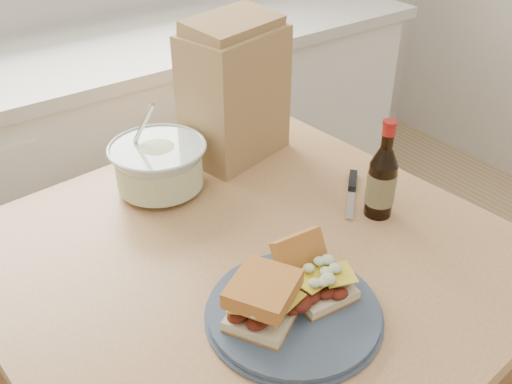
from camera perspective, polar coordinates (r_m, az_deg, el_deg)
cabinet_run at (r=2.12m, az=-15.85°, el=1.42°), size 2.50×0.64×0.94m
dining_table at (r=1.24m, az=-0.60°, el=-10.11°), size 1.06×1.06×0.82m
plate at (r=1.02m, az=3.79°, el=-11.90°), size 0.30×0.30×0.02m
sandwich_left at (r=0.97m, az=0.70°, el=-10.76°), size 0.15×0.15×0.08m
sandwich_right at (r=1.04m, az=5.86°, el=-8.27°), size 0.11×0.15×0.09m
coleslaw_bowl at (r=1.33m, az=-9.66°, el=2.38°), size 0.22×0.22×0.22m
beer_bottle at (r=1.25m, az=12.46°, el=1.11°), size 0.06×0.06×0.23m
knife at (r=1.36m, az=9.60°, el=0.60°), size 0.15×0.14×0.01m
paper_bag at (r=1.42m, az=-2.17°, el=9.65°), size 0.28×0.21×0.32m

